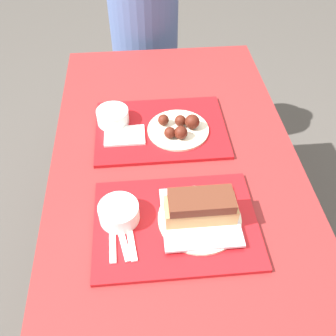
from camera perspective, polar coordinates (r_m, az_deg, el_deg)
ground_plane at (r=1.76m, az=0.98°, el=-18.04°), size 12.00×12.00×0.00m
picnic_table at (r=1.20m, az=1.37°, el=-4.60°), size 0.77×1.48×0.77m
picnic_bench_far at (r=2.09m, az=-1.57°, el=11.35°), size 0.73×0.28×0.46m
tray_near at (r=1.00m, az=1.19°, el=-8.50°), size 0.43×0.31×0.01m
tray_far at (r=1.26m, az=-1.10°, el=5.94°), size 0.43×0.31×0.01m
bowl_coleslaw_near at (r=0.99m, az=-7.50°, el=-6.66°), size 0.11×0.11×0.05m
brisket_sandwich_plate at (r=0.98m, az=4.94°, el=-6.59°), size 0.22×0.22×0.09m
plastic_fork_near at (r=0.98m, az=-7.17°, el=-9.79°), size 0.05×0.17×0.00m
plastic_knife_near at (r=0.98m, az=-5.87°, el=-9.72°), size 0.04×0.17×0.00m
plastic_spoon_near at (r=0.98m, az=-8.47°, el=-9.86°), size 0.02×0.17×0.00m
condiment_packet at (r=1.03m, az=-0.04°, el=-5.06°), size 0.04×0.03×0.01m
bowl_coleslaw_far at (r=1.27m, az=-8.42°, el=7.89°), size 0.11×0.11×0.05m
wings_plate_far at (r=1.23m, az=1.73°, el=6.20°), size 0.20×0.20×0.06m
napkin_far at (r=1.23m, az=-6.63°, el=4.92°), size 0.13×0.09×0.01m
person_seated_across at (r=1.89m, az=-3.68°, el=20.87°), size 0.32×0.32×0.73m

